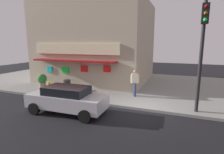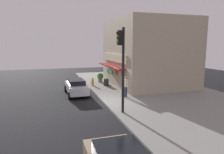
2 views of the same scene
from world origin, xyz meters
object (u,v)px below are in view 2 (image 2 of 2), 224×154
(trash_can, at_px, (106,82))
(parked_car_silver, at_px, (76,87))
(pedestrian, at_px, (125,86))
(potted_plant_by_doorway, at_px, (100,77))
(traffic_light, at_px, (122,59))
(fire_hydrant, at_px, (93,82))

(trash_can, relative_size, parked_car_silver, 0.18)
(pedestrian, xyz_separation_m, potted_plant_by_doorway, (-7.76, -0.34, -0.38))
(traffic_light, bearing_deg, parked_car_silver, -161.53)
(traffic_light, bearing_deg, potted_plant_by_doorway, 173.13)
(traffic_light, xyz_separation_m, parked_car_silver, (-6.60, -2.20, -2.99))
(traffic_light, relative_size, parked_car_silver, 1.29)
(pedestrian, relative_size, parked_car_silver, 0.42)
(parked_car_silver, bearing_deg, traffic_light, 18.47)
(parked_car_silver, bearing_deg, trash_can, 125.21)
(traffic_light, height_order, potted_plant_by_doorway, traffic_light)
(pedestrian, bearing_deg, potted_plant_by_doorway, -177.53)
(traffic_light, height_order, trash_can, traffic_light)
(trash_can, height_order, pedestrian, pedestrian)
(fire_hydrant, height_order, pedestrian, pedestrian)
(traffic_light, xyz_separation_m, potted_plant_by_doorway, (-11.57, 1.39, -2.98))
(parked_car_silver, bearing_deg, pedestrian, 54.67)
(fire_hydrant, relative_size, potted_plant_by_doorway, 0.78)
(traffic_light, bearing_deg, trash_can, 170.75)
(traffic_light, distance_m, trash_can, 9.87)
(traffic_light, relative_size, fire_hydrant, 6.50)
(trash_can, relative_size, pedestrian, 0.43)
(trash_can, xyz_separation_m, potted_plant_by_doorway, (-2.36, -0.11, 0.23))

